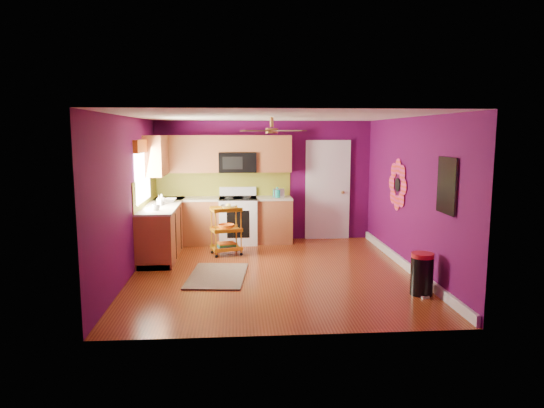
{
  "coord_description": "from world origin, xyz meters",
  "views": [
    {
      "loc": [
        -0.57,
        -7.63,
        2.24
      ],
      "look_at": [
        0.02,
        0.4,
        1.06
      ],
      "focal_mm": 32.0,
      "sensor_mm": 36.0,
      "label": 1
    }
  ],
  "objects": [
    {
      "name": "soap_bottle_a",
      "position": [
        -1.98,
        1.21,
        1.03
      ],
      "size": [
        0.08,
        0.08,
        0.18
      ],
      "primitive_type": "imported",
      "color": "#EA3F72",
      "rests_on": "lower_cabinets"
    },
    {
      "name": "room_envelope",
      "position": [
        0.03,
        0.0,
        1.63
      ],
      "size": [
        4.54,
        5.04,
        2.52
      ],
      "color": "#520945",
      "rests_on": "ground"
    },
    {
      "name": "ceiling_fan",
      "position": [
        0.0,
        0.2,
        2.29
      ],
      "size": [
        1.01,
        1.01,
        0.26
      ],
      "color": "#BF8C3F",
      "rests_on": "ground"
    },
    {
      "name": "soap_bottle_b",
      "position": [
        -1.96,
        1.38,
        1.03
      ],
      "size": [
        0.15,
        0.15,
        0.19
      ],
      "primitive_type": "imported",
      "color": "white",
      "rests_on": "lower_cabinets"
    },
    {
      "name": "counter_cup",
      "position": [
        -1.94,
        0.61,
        0.99
      ],
      "size": [
        0.13,
        0.13,
        0.11
      ],
      "primitive_type": "imported",
      "color": "white",
      "rests_on": "lower_cabinets"
    },
    {
      "name": "ground",
      "position": [
        0.0,
        0.0,
        0.0
      ],
      "size": [
        5.0,
        5.0,
        0.0
      ],
      "primitive_type": "plane",
      "color": "maroon",
      "rests_on": "ground"
    },
    {
      "name": "shag_rug",
      "position": [
        -0.89,
        -0.18,
        0.01
      ],
      "size": [
        1.0,
        1.48,
        0.02
      ],
      "primitive_type": "cube",
      "rotation": [
        0.0,
        0.0,
        -0.1
      ],
      "color": "black",
      "rests_on": "ground"
    },
    {
      "name": "counter_dish",
      "position": [
        -1.86,
        1.66,
        0.97
      ],
      "size": [
        0.27,
        0.27,
        0.07
      ],
      "primitive_type": "imported",
      "color": "white",
      "rests_on": "lower_cabinets"
    },
    {
      "name": "rolling_cart",
      "position": [
        -0.77,
        1.21,
        0.5
      ],
      "size": [
        0.62,
        0.52,
        0.97
      ],
      "color": "gold",
      "rests_on": "ground"
    },
    {
      "name": "right_wall_art",
      "position": [
        2.23,
        -0.34,
        1.44
      ],
      "size": [
        0.04,
        2.74,
        1.04
      ],
      "color": "black",
      "rests_on": "ground"
    },
    {
      "name": "panel_door",
      "position": [
        1.35,
        2.47,
        1.02
      ],
      "size": [
        0.95,
        0.11,
        2.15
      ],
      "color": "white",
      "rests_on": "ground"
    },
    {
      "name": "teal_kettle",
      "position": [
        0.26,
        2.19,
        1.02
      ],
      "size": [
        0.18,
        0.18,
        0.21
      ],
      "color": "#149789",
      "rests_on": "lower_cabinets"
    },
    {
      "name": "lower_cabinets",
      "position": [
        -1.35,
        1.82,
        0.43
      ],
      "size": [
        2.81,
        2.31,
        0.94
      ],
      "color": "brown",
      "rests_on": "ground"
    },
    {
      "name": "left_window",
      "position": [
        -2.22,
        1.05,
        1.74
      ],
      "size": [
        0.08,
        1.35,
        1.08
      ],
      "color": "white",
      "rests_on": "ground"
    },
    {
      "name": "toaster",
      "position": [
        0.29,
        2.19,
        1.03
      ],
      "size": [
        0.22,
        0.15,
        0.18
      ],
      "primitive_type": "cube",
      "color": "beige",
      "rests_on": "lower_cabinets"
    },
    {
      "name": "upper_cabinetry",
      "position": [
        -1.24,
        2.17,
        1.8
      ],
      "size": [
        2.8,
        2.3,
        1.26
      ],
      "color": "brown",
      "rests_on": "ground"
    },
    {
      "name": "trash_can",
      "position": [
        1.99,
        -1.26,
        0.3
      ],
      "size": [
        0.37,
        0.37,
        0.59
      ],
      "color": "black",
      "rests_on": "ground"
    },
    {
      "name": "electric_range",
      "position": [
        -0.55,
        2.17,
        0.48
      ],
      "size": [
        0.76,
        0.66,
        1.13
      ],
      "color": "white",
      "rests_on": "ground"
    }
  ]
}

